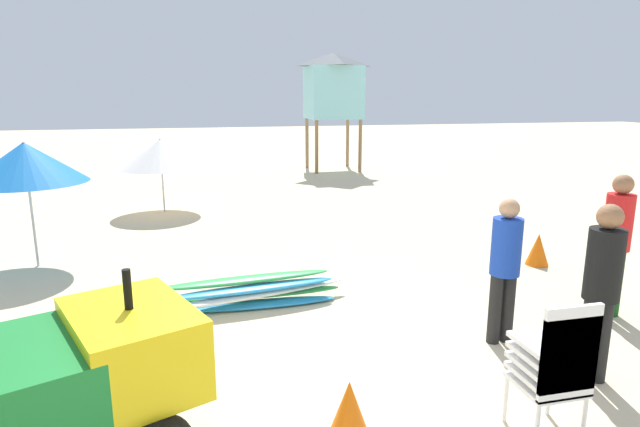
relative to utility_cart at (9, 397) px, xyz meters
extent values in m
plane|color=beige|center=(2.28, 0.61, -0.78)|extent=(80.00, 80.00, 0.00)
cube|color=yellow|center=(0.74, 0.31, 0.12)|extent=(1.16, 1.32, 0.60)
cylinder|color=black|center=(0.74, 0.31, 0.57)|extent=(0.08, 0.08, 0.30)
cylinder|color=black|center=(0.49, 0.80, -0.48)|extent=(0.62, 0.40, 0.60)
cube|color=white|center=(3.91, -0.18, -0.34)|extent=(0.48, 0.48, 0.04)
cube|color=white|center=(3.91, -0.40, -0.14)|extent=(0.48, 0.04, 0.40)
cube|color=white|center=(3.91, -0.18, -0.25)|extent=(0.48, 0.48, 0.04)
cube|color=white|center=(3.91, -0.40, -0.05)|extent=(0.48, 0.04, 0.40)
cube|color=white|center=(3.91, -0.18, -0.16)|extent=(0.48, 0.48, 0.04)
cube|color=white|center=(3.91, -0.40, 0.04)|extent=(0.48, 0.04, 0.40)
cube|color=white|center=(3.91, -0.18, -0.07)|extent=(0.48, 0.48, 0.04)
cube|color=white|center=(3.91, -0.40, 0.13)|extent=(0.48, 0.04, 0.40)
cube|color=white|center=(3.91, -0.18, 0.02)|extent=(0.48, 0.48, 0.04)
cube|color=white|center=(3.91, -0.40, 0.22)|extent=(0.48, 0.04, 0.40)
cylinder|color=white|center=(4.12, 0.03, -0.57)|extent=(0.04, 0.04, 0.42)
cylinder|color=white|center=(3.70, 0.03, -0.57)|extent=(0.04, 0.04, 0.42)
cylinder|color=white|center=(4.12, -0.39, -0.57)|extent=(0.04, 0.04, 0.42)
ellipsoid|color=#268CCC|center=(1.98, 2.98, -0.74)|extent=(2.06, 0.31, 0.08)
ellipsoid|color=green|center=(1.95, 3.16, -0.66)|extent=(2.31, 0.35, 0.08)
ellipsoid|color=white|center=(2.01, 2.95, -0.58)|extent=(2.46, 0.78, 0.08)
ellipsoid|color=#268CCC|center=(1.90, 2.93, -0.50)|extent=(2.20, 0.52, 0.08)
ellipsoid|color=green|center=(1.82, 3.06, -0.42)|extent=(2.29, 0.46, 0.08)
cylinder|color=#194C19|center=(6.10, 1.68, -0.35)|extent=(0.14, 0.14, 0.87)
cylinder|color=#194C19|center=(6.26, 1.68, -0.35)|extent=(0.14, 0.14, 0.87)
cylinder|color=red|center=(6.18, 1.68, 0.42)|extent=(0.32, 0.32, 0.69)
sphere|color=#9E6B47|center=(6.18, 1.68, 0.88)|extent=(0.23, 0.23, 0.23)
cylinder|color=black|center=(4.79, 0.41, -0.36)|extent=(0.14, 0.14, 0.85)
cylinder|color=black|center=(4.95, 0.41, -0.36)|extent=(0.14, 0.14, 0.85)
cylinder|color=black|center=(4.87, 0.41, 0.40)|extent=(0.32, 0.32, 0.67)
sphere|color=#9E6B47|center=(4.87, 0.41, 0.85)|extent=(0.23, 0.23, 0.23)
cylinder|color=black|center=(4.40, 1.37, -0.39)|extent=(0.14, 0.14, 0.79)
cylinder|color=black|center=(4.56, 1.37, -0.39)|extent=(0.14, 0.14, 0.79)
cylinder|color=#193FB2|center=(4.48, 1.37, 0.32)|extent=(0.32, 0.32, 0.63)
sphere|color=tan|center=(4.48, 1.37, 0.74)|extent=(0.21, 0.21, 0.21)
cylinder|color=olive|center=(5.38, 14.19, 0.13)|extent=(0.12, 0.12, 1.84)
cylinder|color=olive|center=(6.94, 14.19, 0.13)|extent=(0.12, 0.12, 1.84)
cylinder|color=olive|center=(5.38, 15.75, 0.13)|extent=(0.12, 0.12, 1.84)
cylinder|color=olive|center=(6.94, 15.75, 0.13)|extent=(0.12, 0.12, 1.84)
cube|color=#90DBE0|center=(6.16, 14.97, 1.95)|extent=(1.80, 1.80, 1.80)
pyramid|color=#4C5156|center=(6.16, 14.97, 3.08)|extent=(1.98, 1.98, 0.45)
cylinder|color=beige|center=(-1.27, 5.50, 0.21)|extent=(0.04, 0.04, 1.99)
cone|color=blue|center=(-1.27, 5.50, 0.89)|extent=(1.80, 1.80, 0.63)
cylinder|color=beige|center=(0.53, 9.15, 0.07)|extent=(0.04, 0.04, 1.70)
cone|color=white|center=(0.53, 9.15, 0.58)|extent=(1.93, 1.93, 0.68)
cone|color=orange|center=(6.59, 3.67, -0.53)|extent=(0.36, 0.36, 0.52)
cone|color=orange|center=(2.32, 0.00, -0.49)|extent=(0.41, 0.41, 0.58)
camera|label=1|loc=(1.25, -3.49, 1.94)|focal=29.74mm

